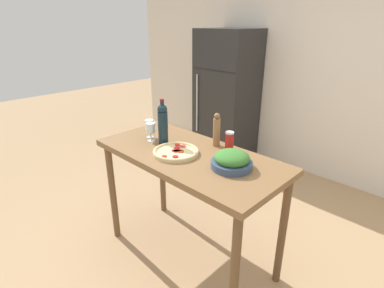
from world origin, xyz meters
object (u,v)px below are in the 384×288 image
at_px(wine_glass_far, 150,125).
at_px(salad_bowl, 232,160).
at_px(wine_bottle, 163,123).
at_px(refrigerator, 227,96).
at_px(salt_canister, 229,140).
at_px(wine_glass_near, 151,129).
at_px(pepper_mill, 217,130).
at_px(homemade_pizza, 176,152).

height_order(wine_glass_far, salad_bowl, wine_glass_far).
bearing_deg(wine_bottle, salad_bowl, 3.02).
bearing_deg(refrigerator, salt_canister, -51.28).
bearing_deg(salad_bowl, refrigerator, 128.99).
distance_m(wine_glass_near, salad_bowl, 0.76).
height_order(refrigerator, salt_canister, refrigerator).
bearing_deg(refrigerator, wine_glass_far, -70.67).
bearing_deg(pepper_mill, refrigerator, 125.85).
bearing_deg(wine_glass_far, salad_bowl, 1.67).
bearing_deg(wine_bottle, wine_glass_near, -160.85).
xyz_separation_m(refrigerator, pepper_mill, (1.15, -1.59, 0.20)).
bearing_deg(refrigerator, homemade_pizza, -61.46).
distance_m(wine_glass_far, salt_canister, 0.67).
distance_m(wine_bottle, homemade_pizza, 0.27).
xyz_separation_m(refrigerator, salt_canister, (1.26, -1.57, 0.14)).
height_order(wine_glass_near, homemade_pizza, wine_glass_near).
distance_m(refrigerator, homemade_pizza, 2.18).
xyz_separation_m(refrigerator, wine_glass_far, (0.64, -1.84, 0.18)).
bearing_deg(pepper_mill, salt_canister, 13.14).
height_order(wine_glass_far, salt_canister, wine_glass_far).
relative_size(wine_bottle, pepper_mill, 1.36).
bearing_deg(homemade_pizza, wine_glass_near, 174.43).
height_order(pepper_mill, salt_canister, pepper_mill).
height_order(salad_bowl, homemade_pizza, salad_bowl).
bearing_deg(homemade_pizza, wine_glass_far, 168.71).
height_order(wine_glass_far, homemade_pizza, wine_glass_far).
xyz_separation_m(wine_glass_near, salt_canister, (0.54, 0.32, -0.04)).
xyz_separation_m(wine_glass_far, pepper_mill, (0.51, 0.24, 0.02)).
bearing_deg(wine_bottle, refrigerator, 114.03).
xyz_separation_m(wine_bottle, salad_bowl, (0.64, 0.03, -0.11)).
height_order(salad_bowl, salt_canister, salt_canister).
height_order(wine_bottle, wine_glass_far, wine_bottle).
bearing_deg(salt_canister, wine_glass_far, -156.30).
distance_m(homemade_pizza, salt_canister, 0.41).
height_order(refrigerator, wine_bottle, refrigerator).
bearing_deg(salad_bowl, wine_glass_far, -178.33).
distance_m(refrigerator, pepper_mill, 1.97).
bearing_deg(wine_glass_near, homemade_pizza, -5.57).
bearing_deg(pepper_mill, wine_glass_near, -146.17).
relative_size(wine_glass_near, salad_bowl, 0.55).
distance_m(wine_bottle, salad_bowl, 0.65).
bearing_deg(wine_bottle, salt_canister, 32.78).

